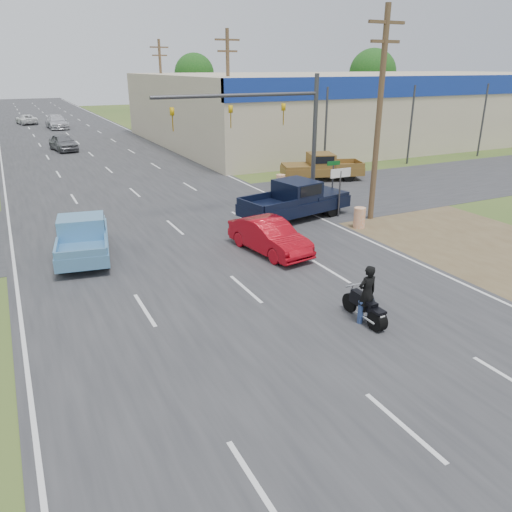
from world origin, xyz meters
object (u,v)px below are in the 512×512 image
red_convertible (270,237)px  motorcycle (367,310)px  brown_pickup (320,167)px  distant_car_white (26,119)px  navy_pickup (297,199)px  distant_car_grey (63,143)px  distant_car_silver (57,122)px  rider (367,296)px  blue_pickup (83,236)px

red_convertible → motorcycle: 6.76m
brown_pickup → distant_car_white: 49.62m
navy_pickup → distant_car_grey: size_ratio=1.41×
distant_car_grey → distant_car_silver: bearing=75.7°
motorcycle → distant_car_grey: 39.18m
navy_pickup → distant_car_white: (-9.70, 54.21, -0.35)m
distant_car_grey → motorcycle: bearing=-93.8°
brown_pickup → distant_car_grey: (-14.23, 21.07, -0.17)m
red_convertible → brown_pickup: bearing=39.9°
red_convertible → rider: size_ratio=2.40×
distant_car_silver → motorcycle: bearing=-90.5°
motorcycle → distant_car_white: (-5.76, 64.90, 0.19)m
motorcycle → distant_car_white: bearing=94.8°
rider → blue_pickup: size_ratio=0.33×
navy_pickup → red_convertible: bearing=-53.9°
motorcycle → blue_pickup: bearing=124.2°
navy_pickup → motorcycle: bearing=-31.0°
brown_pickup → distant_car_silver: 41.77m
rider → brown_pickup: brown_pickup is taller
red_convertible → brown_pickup: brown_pickup is taller
rider → distant_car_white: (-5.76, 64.85, -0.25)m
blue_pickup → distant_car_white: blue_pickup is taller
red_convertible → rider: rider is taller
rider → navy_pickup: 11.35m
blue_pickup → distant_car_grey: size_ratio=1.21×
distant_car_silver → distant_car_white: 7.88m
brown_pickup → distant_car_white: brown_pickup is taller
rider → navy_pickup: navy_pickup is taller
motorcycle → navy_pickup: bearing=69.5°
motorcycle → blue_pickup: (-6.75, 9.86, 0.40)m
brown_pickup → distant_car_grey: bearing=52.3°
motorcycle → distant_car_grey: (-4.12, 38.96, 0.30)m
motorcycle → blue_pickup: 11.96m
brown_pickup → distant_car_white: (-15.88, 47.01, -0.28)m
motorcycle → red_convertible: bearing=87.6°
motorcycle → rider: (-0.00, 0.04, 0.44)m
distant_car_silver → blue_pickup: bearing=-98.0°
blue_pickup → distant_car_grey: bearing=94.4°
rider → distant_car_grey: rider is taller
red_convertible → motorcycle: size_ratio=2.15×
navy_pickup → distant_car_white: size_ratio=1.36×
blue_pickup → navy_pickup: 10.73m
blue_pickup → distant_car_white: size_ratio=1.17×
distant_car_silver → navy_pickup: bearing=-85.1°
navy_pickup → brown_pickup: (6.17, 7.20, -0.07)m
navy_pickup → distant_car_grey: 29.41m
red_convertible → distant_car_white: (-6.02, 58.14, -0.07)m
rider → blue_pickup: 11.92m
rider → brown_pickup: (10.11, 17.85, 0.03)m
red_convertible → blue_pickup: bearing=147.5°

